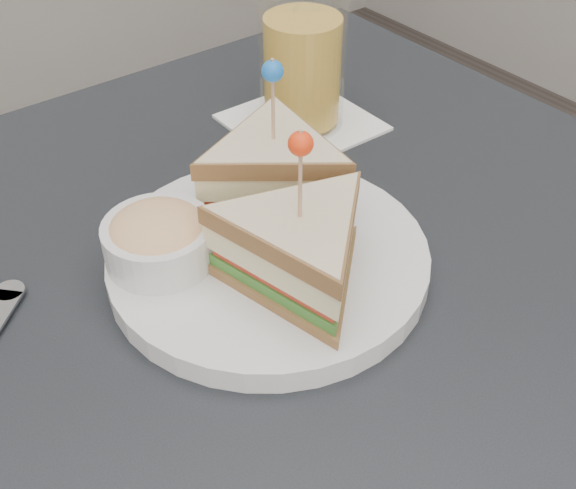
{
  "coord_description": "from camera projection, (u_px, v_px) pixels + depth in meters",
  "views": [
    {
      "loc": [
        -0.22,
        -0.29,
        1.12
      ],
      "look_at": [
        0.01,
        0.01,
        0.8
      ],
      "focal_mm": 45.0,
      "sensor_mm": 36.0,
      "label": 1
    }
  ],
  "objects": [
    {
      "name": "plate_meal",
      "position": [
        270.0,
        222.0,
        0.53
      ],
      "size": [
        0.29,
        0.29,
        0.14
      ],
      "rotation": [
        0.0,
        0.0,
        0.22
      ],
      "color": "silver",
      "rests_on": "table"
    },
    {
      "name": "table",
      "position": [
        286.0,
        378.0,
        0.57
      ],
      "size": [
        0.8,
        0.8,
        0.75
      ],
      "color": "black",
      "rests_on": "ground"
    },
    {
      "name": "drink_set",
      "position": [
        302.0,
        55.0,
        0.67
      ],
      "size": [
        0.13,
        0.13,
        0.16
      ],
      "rotation": [
        0.0,
        0.0,
        -0.01
      ],
      "color": "white",
      "rests_on": "table"
    }
  ]
}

